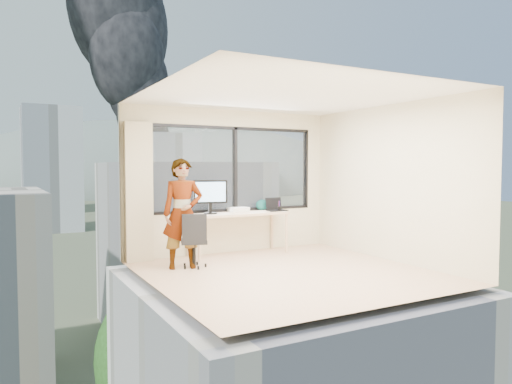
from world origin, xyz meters
TOP-DOWN VIEW (x-y plane):
  - floor at (0.00, 0.00)m, footprint 4.00×4.00m
  - ceiling at (0.00, 0.00)m, footprint 4.00×4.00m
  - wall_front at (0.00, -2.00)m, footprint 4.00×0.01m
  - wall_left at (-2.00, 0.00)m, footprint 0.01×4.00m
  - wall_right at (2.00, 0.00)m, footprint 0.01×4.00m
  - window_wall at (0.05, 2.00)m, footprint 3.30×0.16m
  - curtain at (-1.72, 1.88)m, footprint 0.45×0.14m
  - desk at (0.00, 1.66)m, footprint 1.80×0.60m
  - chair at (-1.10, 1.00)m, footprint 0.56×0.56m
  - person at (-1.26, 1.04)m, footprint 0.69×0.52m
  - monitor at (-0.51, 1.72)m, footprint 0.61×0.24m
  - game_console at (0.09, 1.85)m, footprint 0.35×0.30m
  - laptop at (0.80, 1.64)m, footprint 0.37×0.39m
  - cellphone at (0.63, 1.51)m, footprint 0.10×0.05m
  - pen_cup at (0.80, 1.56)m, footprint 0.09×0.09m
  - handbag at (0.63, 1.91)m, footprint 0.28×0.17m
  - exterior_ground at (0.00, 120.00)m, footprint 400.00×400.00m
  - near_bldg_b at (12.00, 38.00)m, footprint 14.00×13.00m
  - near_bldg_c at (30.00, 28.00)m, footprint 12.00×10.00m
  - far_tower_b at (8.00, 120.00)m, footprint 13.00×13.00m
  - far_tower_c at (45.00, 140.00)m, footprint 15.00×15.00m
  - hill_b at (100.00, 320.00)m, footprint 300.00×220.00m
  - tree_b at (4.00, 18.00)m, footprint 7.60×7.60m
  - tree_c at (22.00, 40.00)m, footprint 8.40×8.40m
  - smoke_plume_b at (55.00, 170.00)m, footprint 30.00×18.00m

SIDE VIEW (x-z plane):
  - exterior_ground at x=0.00m, z-range -14.02..-13.98m
  - hill_b at x=100.00m, z-range -62.00..34.00m
  - tree_b at x=4.00m, z-range -14.00..-5.00m
  - near_bldg_c at x=30.00m, z-range -14.00..-4.00m
  - tree_c at x=22.00m, z-range -14.00..-4.00m
  - near_bldg_b at x=12.00m, z-range -14.00..2.00m
  - far_tower_c at x=45.00m, z-range -14.00..12.00m
  - floor at x=0.00m, z-range -0.01..0.01m
  - desk at x=0.00m, z-range 0.00..0.75m
  - chair at x=-1.10m, z-range 0.00..0.87m
  - cellphone at x=0.63m, z-range 0.75..0.76m
  - game_console at x=0.09m, z-range 0.75..0.83m
  - pen_cup at x=0.80m, z-range 0.75..0.84m
  - person at x=-1.26m, z-range 0.00..1.69m
  - handbag at x=0.63m, z-range 0.75..0.95m
  - laptop at x=0.80m, z-range 0.75..0.97m
  - far_tower_b at x=8.00m, z-range -14.00..16.00m
  - monitor at x=-0.51m, z-range 0.75..1.35m
  - curtain at x=-1.72m, z-range 0.00..2.30m
  - wall_front at x=0.00m, z-range 0.00..2.60m
  - wall_left at x=-2.00m, z-range 0.00..2.60m
  - wall_right at x=2.00m, z-range 0.00..2.60m
  - window_wall at x=0.05m, z-range 0.75..2.30m
  - ceiling at x=0.00m, z-range 2.60..2.60m
  - smoke_plume_b at x=55.00m, z-range -8.00..62.00m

